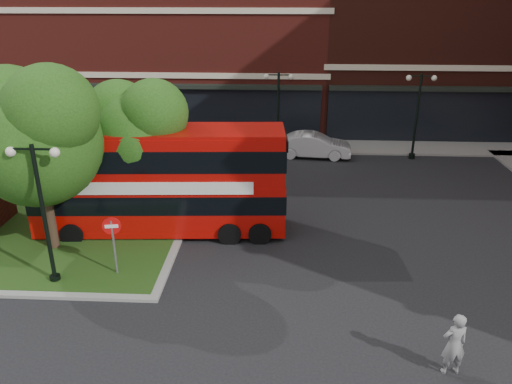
# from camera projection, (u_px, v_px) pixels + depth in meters

# --- Properties ---
(ground) EXTENTS (120.00, 120.00, 0.00)m
(ground) POSITION_uv_depth(u_px,v_px,m) (213.00, 291.00, 16.82)
(ground) COLOR black
(ground) RESTS_ON ground
(pavement_far) EXTENTS (44.00, 3.00, 0.12)m
(pavement_far) POSITION_uv_depth(u_px,v_px,m) (247.00, 145.00, 32.02)
(pavement_far) COLOR slate
(pavement_far) RESTS_ON ground
(terrace_far_left) EXTENTS (26.00, 12.00, 14.00)m
(terrace_far_left) POSITION_uv_depth(u_px,v_px,m) (145.00, 23.00, 36.67)
(terrace_far_left) COLOR maroon
(terrace_far_left) RESTS_ON ground
(terrace_far_right) EXTENTS (18.00, 12.00, 16.00)m
(terrace_far_right) POSITION_uv_depth(u_px,v_px,m) (450.00, 9.00, 35.24)
(terrace_far_right) COLOR #471911
(terrace_far_right) RESTS_ON ground
(traffic_island) EXTENTS (12.60, 7.60, 0.15)m
(traffic_island) POSITION_uv_depth(u_px,v_px,m) (24.00, 241.00, 19.94)
(traffic_island) COLOR gray
(traffic_island) RESTS_ON ground
(tree_island_west) EXTENTS (5.40, 4.71, 7.21)m
(tree_island_west) POSITION_uv_depth(u_px,v_px,m) (33.00, 130.00, 17.68)
(tree_island_west) COLOR #2D2116
(tree_island_west) RESTS_ON ground
(tree_island_east) EXTENTS (4.46, 3.90, 6.29)m
(tree_island_east) POSITION_uv_depth(u_px,v_px,m) (138.00, 128.00, 20.04)
(tree_island_east) COLOR #2D2116
(tree_island_east) RESTS_ON ground
(lamp_island) EXTENTS (1.72, 0.36, 5.00)m
(lamp_island) POSITION_uv_depth(u_px,v_px,m) (43.00, 209.00, 16.18)
(lamp_island) COLOR black
(lamp_island) RESTS_ON ground
(lamp_far_left) EXTENTS (1.72, 0.36, 5.00)m
(lamp_far_left) POSITION_uv_depth(u_px,v_px,m) (278.00, 110.00, 29.02)
(lamp_far_left) COLOR black
(lamp_far_left) RESTS_ON ground
(lamp_far_right) EXTENTS (1.72, 0.36, 5.00)m
(lamp_far_right) POSITION_uv_depth(u_px,v_px,m) (417.00, 112.00, 28.64)
(lamp_far_right) COLOR black
(lamp_far_right) RESTS_ON ground
(bus) EXTENTS (10.18, 2.87, 3.84)m
(bus) POSITION_uv_depth(u_px,v_px,m) (159.00, 174.00, 20.00)
(bus) COLOR #AD0A06
(bus) RESTS_ON ground
(woman) EXTENTS (0.74, 0.55, 1.84)m
(woman) POSITION_uv_depth(u_px,v_px,m) (454.00, 344.00, 12.93)
(woman) COLOR gray
(woman) RESTS_ON ground
(car_silver) EXTENTS (4.53, 2.22, 1.49)m
(car_silver) POSITION_uv_depth(u_px,v_px,m) (226.00, 141.00, 30.43)
(car_silver) COLOR #9EA1A5
(car_silver) RESTS_ON ground
(car_white) EXTENTS (4.52, 1.93, 1.45)m
(car_white) POSITION_uv_depth(u_px,v_px,m) (314.00, 145.00, 29.73)
(car_white) COLOR silver
(car_white) RESTS_ON ground
(no_entry_sign) EXTENTS (0.63, 0.16, 2.30)m
(no_entry_sign) POSITION_uv_depth(u_px,v_px,m) (113.00, 235.00, 17.05)
(no_entry_sign) COLOR slate
(no_entry_sign) RESTS_ON ground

